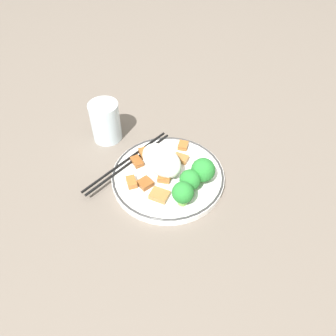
% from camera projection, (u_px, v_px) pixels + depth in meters
% --- Properties ---
extents(ground_plane, '(3.00, 3.00, 0.00)m').
position_uv_depth(ground_plane, '(168.00, 179.00, 0.71)').
color(ground_plane, '#665B51').
extents(plate, '(0.24, 0.24, 0.02)m').
position_uv_depth(plate, '(168.00, 176.00, 0.70)').
color(plate, white).
rests_on(plate, ground_plane).
extents(rice_mound, '(0.10, 0.07, 0.05)m').
position_uv_depth(rice_mound, '(161.00, 161.00, 0.69)').
color(rice_mound, white).
rests_on(rice_mound, plate).
extents(broccoli_back_left, '(0.04, 0.04, 0.05)m').
position_uv_depth(broccoli_back_left, '(183.00, 193.00, 0.62)').
color(broccoli_back_left, '#72AD4C').
rests_on(broccoli_back_left, plate).
extents(broccoli_back_center, '(0.04, 0.04, 0.05)m').
position_uv_depth(broccoli_back_center, '(190.00, 180.00, 0.65)').
color(broccoli_back_center, '#72AD4C').
rests_on(broccoli_back_center, plate).
extents(broccoli_back_right, '(0.05, 0.05, 0.06)m').
position_uv_depth(broccoli_back_right, '(203.00, 170.00, 0.66)').
color(broccoli_back_right, '#72AD4C').
rests_on(broccoli_back_right, plate).
extents(meat_near_front, '(0.03, 0.03, 0.01)m').
position_uv_depth(meat_near_front, '(137.00, 162.00, 0.72)').
color(meat_near_front, brown).
rests_on(meat_near_front, plate).
extents(meat_near_left, '(0.03, 0.03, 0.01)m').
position_uv_depth(meat_near_left, '(145.00, 183.00, 0.67)').
color(meat_near_left, brown).
rests_on(meat_near_left, plate).
extents(meat_near_right, '(0.03, 0.03, 0.01)m').
position_uv_depth(meat_near_right, '(164.00, 178.00, 0.68)').
color(meat_near_right, '#995B28').
rests_on(meat_near_right, plate).
extents(meat_near_back, '(0.05, 0.04, 0.01)m').
position_uv_depth(meat_near_back, '(159.00, 195.00, 0.65)').
color(meat_near_back, '#9E6633').
rests_on(meat_near_back, plate).
extents(meat_on_rice_edge, '(0.04, 0.03, 0.01)m').
position_uv_depth(meat_on_rice_edge, '(181.00, 158.00, 0.72)').
color(meat_on_rice_edge, '#9E6633').
rests_on(meat_on_rice_edge, plate).
extents(meat_mid_left, '(0.03, 0.03, 0.01)m').
position_uv_depth(meat_mid_left, '(131.00, 182.00, 0.67)').
color(meat_mid_left, '#995B28').
rests_on(meat_mid_left, plate).
extents(meat_mid_right, '(0.04, 0.03, 0.01)m').
position_uv_depth(meat_mid_right, '(145.00, 153.00, 0.74)').
color(meat_mid_right, brown).
rests_on(meat_mid_right, plate).
extents(meat_far_scatter, '(0.03, 0.03, 0.01)m').
position_uv_depth(meat_far_scatter, '(183.00, 146.00, 0.75)').
color(meat_far_scatter, '#995B28').
rests_on(meat_far_scatter, plate).
extents(chopsticks, '(0.05, 0.25, 0.01)m').
position_uv_depth(chopsticks, '(128.00, 162.00, 0.72)').
color(chopsticks, black).
rests_on(chopsticks, plate).
extents(drinking_glass, '(0.07, 0.07, 0.10)m').
position_uv_depth(drinking_glass, '(106.00, 122.00, 0.77)').
color(drinking_glass, silver).
rests_on(drinking_glass, ground_plane).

